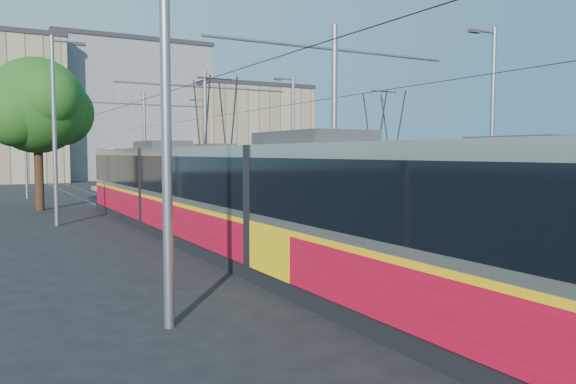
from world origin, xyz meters
TOP-DOWN VIEW (x-y plane):
  - ground at (0.00, 0.00)m, footprint 160.00×160.00m
  - platform at (0.00, 17.00)m, footprint 4.00×50.00m
  - tactile_strip_left at (-1.45, 17.00)m, footprint 0.70×50.00m
  - tactile_strip_right at (1.45, 17.00)m, footprint 0.70×50.00m
  - rails at (0.00, 17.00)m, footprint 8.71×70.00m
  - tram_left at (-3.60, 9.53)m, footprint 2.43×30.06m
  - tram_right at (3.60, 9.92)m, footprint 2.43×31.97m
  - catenary at (0.00, 14.15)m, footprint 9.20×70.00m
  - street_lamps at (-0.00, 21.00)m, footprint 15.18×38.22m
  - shelter at (0.27, 13.00)m, footprint 0.80×1.18m
  - tree at (-7.17, 25.53)m, footprint 5.64×5.21m
  - building_centre at (6.00, 64.00)m, footprint 18.36×14.28m
  - building_right at (20.00, 58.00)m, footprint 14.28×10.20m

SIDE VIEW (x-z plane):
  - ground at x=0.00m, z-range 0.00..0.00m
  - rails at x=0.00m, z-range 0.00..0.03m
  - platform at x=0.00m, z-range 0.00..0.30m
  - tactile_strip_left at x=-1.45m, z-range 0.30..0.31m
  - tactile_strip_right at x=1.45m, z-range 0.30..0.31m
  - shelter at x=0.27m, z-range 0.36..2.81m
  - tram_left at x=-3.60m, z-range -1.04..4.46m
  - tram_right at x=3.60m, z-range -0.89..4.61m
  - street_lamps at x=0.00m, z-range 0.18..8.18m
  - catenary at x=0.00m, z-range 1.02..8.02m
  - tree at x=-7.17m, z-range 1.44..9.63m
  - building_right at x=20.00m, z-range 0.01..11.62m
  - building_centre at x=6.00m, z-range 0.01..16.42m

